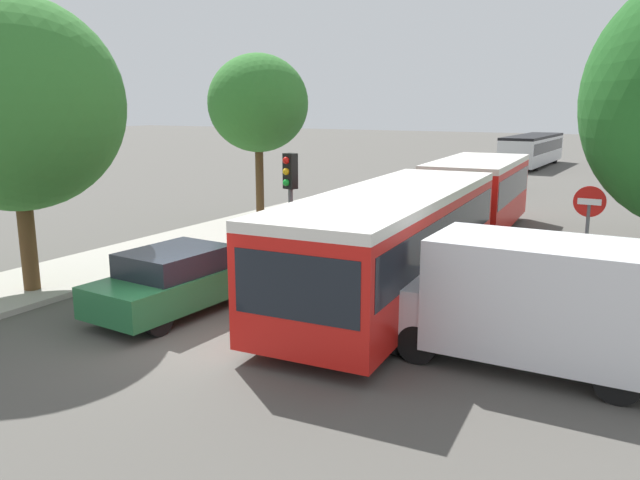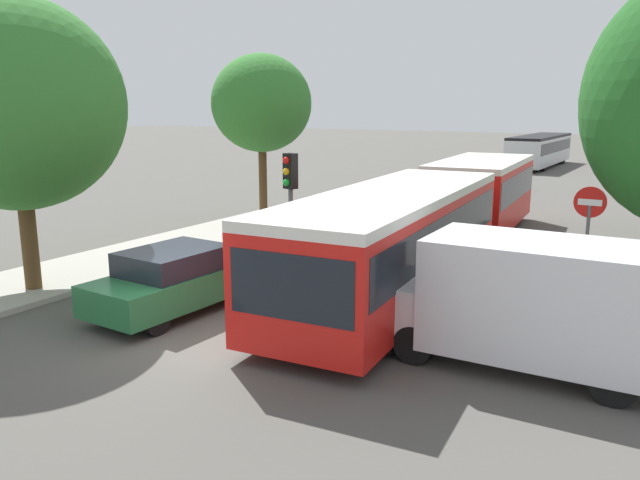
% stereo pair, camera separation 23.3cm
% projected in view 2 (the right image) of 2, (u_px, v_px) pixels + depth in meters
% --- Properties ---
extents(ground_plane, '(200.00, 200.00, 0.00)m').
position_uv_depth(ground_plane, '(191.00, 341.00, 12.38)').
color(ground_plane, '#4F4C47').
extents(kerb_strip_left, '(3.20, 50.72, 0.14)m').
position_uv_depth(kerb_strip_left, '(368.00, 194.00, 32.54)').
color(kerb_strip_left, '#9E998E').
rests_on(kerb_strip_left, ground).
extents(articulated_bus, '(3.94, 17.94, 2.64)m').
position_uv_depth(articulated_bus, '(438.00, 213.00, 18.10)').
color(articulated_bus, red).
rests_on(articulated_bus, ground).
extents(city_bus_rear, '(2.63, 11.05, 2.37)m').
position_uv_depth(city_bus_rear, '(540.00, 149.00, 47.20)').
color(city_bus_rear, silver).
rests_on(city_bus_rear, ground).
extents(queued_car_green, '(2.01, 4.31, 1.47)m').
position_uv_depth(queued_car_green, '(177.00, 279.00, 14.06)').
color(queued_car_green, '#236638').
rests_on(queued_car_green, ground).
extents(queued_car_tan, '(1.87, 3.99, 1.36)m').
position_uv_depth(queued_car_tan, '(306.00, 236.00, 18.91)').
color(queued_car_tan, tan).
rests_on(queued_car_tan, ground).
extents(queued_car_blue, '(2.01, 4.31, 1.47)m').
position_uv_depth(queued_car_blue, '(381.00, 207.00, 24.15)').
color(queued_car_blue, '#284799').
rests_on(queued_car_blue, ground).
extents(queued_car_white, '(1.95, 4.17, 1.42)m').
position_uv_depth(queued_car_white, '(438.00, 189.00, 29.26)').
color(queued_car_white, white).
rests_on(queued_car_white, ground).
extents(queued_car_black, '(2.11, 4.53, 1.54)m').
position_uv_depth(queued_car_black, '(486.00, 175.00, 34.78)').
color(queued_car_black, black).
rests_on(queued_car_black, ground).
extents(white_van, '(5.04, 2.08, 2.31)m').
position_uv_depth(white_van, '(533.00, 301.00, 10.89)').
color(white_van, silver).
rests_on(white_van, ground).
extents(traffic_light, '(0.36, 0.39, 3.40)m').
position_uv_depth(traffic_light, '(290.00, 189.00, 15.91)').
color(traffic_light, '#56595E').
rests_on(traffic_light, ground).
extents(no_entry_sign, '(0.70, 0.08, 2.82)m').
position_uv_depth(no_entry_sign, '(588.00, 228.00, 14.02)').
color(no_entry_sign, '#56595E').
rests_on(no_entry_sign, ground).
extents(tree_left_near, '(5.05, 5.05, 7.11)m').
position_uv_depth(tree_left_near, '(16.00, 104.00, 14.58)').
color(tree_left_near, '#51381E').
rests_on(tree_left_near, ground).
extents(tree_left_mid, '(3.77, 3.77, 6.49)m').
position_uv_depth(tree_left_mid, '(261.00, 104.00, 23.38)').
color(tree_left_mid, '#51381E').
rests_on(tree_left_mid, ground).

